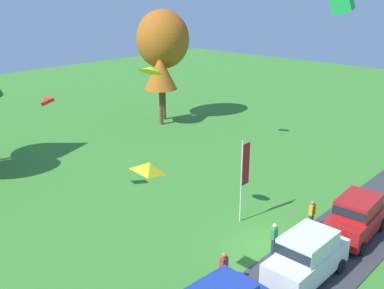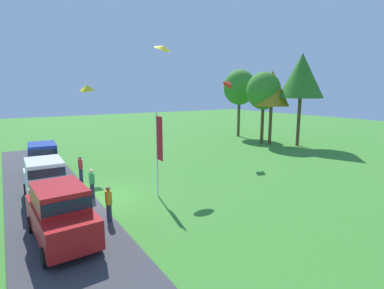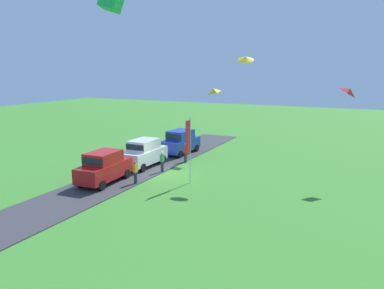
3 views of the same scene
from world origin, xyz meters
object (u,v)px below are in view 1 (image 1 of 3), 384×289
(person_watching_sky, at_px, (312,215))
(kite_diamond_high_left, at_px, (150,167))
(kite_delta_mid_center, at_px, (151,70))
(tree_right_of_center, at_px, (160,73))
(flag_banner, at_px, (244,170))
(kite_diamond_over_trees, at_px, (46,99))
(tree_far_left, at_px, (163,40))
(person_on_lawn, at_px, (274,239))
(car_suv_mid_row, at_px, (307,255))
(car_suv_far_end, at_px, (357,215))
(person_beside_suv, at_px, (224,269))

(person_watching_sky, relative_size, kite_diamond_high_left, 1.66)
(person_watching_sky, distance_m, kite_delta_mid_center, 11.74)
(tree_right_of_center, relative_size, flag_banner, 1.38)
(kite_diamond_over_trees, relative_size, kite_diamond_high_left, 0.89)
(tree_far_left, height_order, kite_delta_mid_center, tree_far_left)
(person_on_lawn, xyz_separation_m, kite_diamond_over_trees, (-4.20, 13.17, 5.69))
(kite_delta_mid_center, bearing_deg, kite_diamond_over_trees, 102.75)
(kite_diamond_over_trees, bearing_deg, car_suv_mid_row, -77.60)
(person_watching_sky, xyz_separation_m, kite_diamond_over_trees, (-7.74, 13.31, 5.69))
(person_on_lawn, bearing_deg, kite_diamond_high_left, 166.56)
(person_watching_sky, bearing_deg, car_suv_mid_row, -154.23)
(kite_diamond_high_left, bearing_deg, person_on_lawn, -13.44)
(tree_right_of_center, xyz_separation_m, tree_far_left, (1.51, 1.16, 2.94))
(tree_right_of_center, bearing_deg, car_suv_far_end, -108.63)
(person_on_lawn, relative_size, flag_banner, 0.35)
(person_beside_suv, bearing_deg, kite_diamond_over_trees, 92.19)
(tree_right_of_center, height_order, tree_far_left, tree_far_left)
(kite_diamond_high_left, bearing_deg, car_suv_far_end, -19.45)
(person_on_lawn, bearing_deg, tree_right_of_center, 59.78)
(person_on_lawn, xyz_separation_m, tree_right_of_center, (12.17, 20.90, 4.21))
(tree_far_left, xyz_separation_m, kite_diamond_high_left, (-20.28, -20.48, -1.83))
(car_suv_mid_row, bearing_deg, kite_diamond_high_left, 146.60)
(car_suv_far_end, bearing_deg, person_on_lawn, 152.25)
(kite_diamond_over_trees, distance_m, kite_diamond_high_left, 11.85)
(kite_diamond_over_trees, height_order, kite_delta_mid_center, kite_delta_mid_center)
(kite_diamond_over_trees, distance_m, kite_delta_mid_center, 7.84)
(car_suv_mid_row, height_order, kite_delta_mid_center, kite_delta_mid_center)
(car_suv_mid_row, height_order, flag_banner, flag_banner)
(car_suv_mid_row, height_order, tree_right_of_center, tree_right_of_center)
(flag_banner, height_order, kite_diamond_high_left, kite_diamond_high_left)
(person_beside_suv, relative_size, kite_diamond_high_left, 1.66)
(car_suv_far_end, bearing_deg, car_suv_mid_row, 179.43)
(kite_diamond_over_trees, xyz_separation_m, kite_diamond_high_left, (-2.40, -11.60, -0.37))
(person_watching_sky, bearing_deg, kite_diamond_over_trees, 120.18)
(flag_banner, bearing_deg, car_suv_far_end, -65.79)
(person_watching_sky, height_order, tree_right_of_center, tree_right_of_center)
(kite_diamond_over_trees, bearing_deg, person_watching_sky, -59.82)
(car_suv_far_end, height_order, tree_far_left, tree_far_left)
(car_suv_mid_row, xyz_separation_m, person_on_lawn, (0.81, 2.24, -0.42))
(tree_right_of_center, distance_m, kite_diamond_over_trees, 18.16)
(person_beside_suv, xyz_separation_m, tree_right_of_center, (15.88, 20.70, 4.21))
(person_on_lawn, distance_m, tree_far_left, 26.92)
(tree_far_left, distance_m, flag_banner, 22.73)
(tree_far_left, height_order, flag_banner, tree_far_left)
(tree_right_of_center, bearing_deg, kite_diamond_high_left, -134.18)
(kite_diamond_over_trees, bearing_deg, flag_banner, -58.56)
(car_suv_far_end, distance_m, flag_banner, 6.37)
(flag_banner, bearing_deg, person_watching_sky, -63.64)
(person_watching_sky, relative_size, kite_delta_mid_center, 1.42)
(person_beside_suv, xyz_separation_m, tree_far_left, (17.38, 21.86, 7.14))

